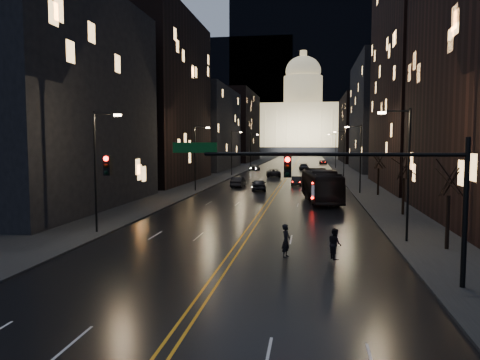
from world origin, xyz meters
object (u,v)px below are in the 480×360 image
at_px(oncoming_car_b, 238,182).
at_px(pedestrian_b, 335,244).
at_px(traffic_signal, 339,178).
at_px(oncoming_car_a, 259,185).
at_px(receding_car_a, 297,181).
at_px(bus, 321,186).
at_px(pedestrian_a, 286,241).

xyz_separation_m(oncoming_car_b, pedestrian_b, (12.11, -41.90, 0.12)).
relative_size(traffic_signal, oncoming_car_a, 3.50).
distance_m(oncoming_car_a, receding_car_a, 9.74).
bearing_deg(oncoming_car_b, oncoming_car_a, 129.87).
relative_size(bus, pedestrian_a, 6.63).
distance_m(bus, pedestrian_a, 26.81).
relative_size(oncoming_car_b, pedestrian_b, 2.62).
xyz_separation_m(traffic_signal, pedestrian_b, (0.12, 5.00, -4.20)).
bearing_deg(traffic_signal, bus, 90.17).
bearing_deg(pedestrian_b, oncoming_car_b, -4.13).
relative_size(bus, oncoming_car_a, 2.64).
height_order(oncoming_car_b, receding_car_a, oncoming_car_b).
xyz_separation_m(oncoming_car_b, receding_car_a, (8.59, 3.84, -0.06)).
height_order(bus, oncoming_car_a, bus).
relative_size(receding_car_a, pedestrian_b, 2.42).
bearing_deg(oncoming_car_a, pedestrian_a, 91.95).
relative_size(oncoming_car_b, receding_car_a, 1.08).
xyz_separation_m(receding_car_a, pedestrian_b, (3.52, -45.74, 0.18)).
height_order(traffic_signal, oncoming_car_a, traffic_signal).
bearing_deg(receding_car_a, pedestrian_a, -88.38).
xyz_separation_m(bus, oncoming_car_a, (-8.31, 10.70, -0.98)).
height_order(oncoming_car_a, pedestrian_b, pedestrian_b).
xyz_separation_m(traffic_signal, oncoming_car_b, (-11.99, 46.91, -4.32)).
bearing_deg(pedestrian_a, oncoming_car_a, 27.74).
bearing_deg(oncoming_car_a, bus, 121.11).
distance_m(oncoming_car_b, pedestrian_a, 42.92).
bearing_deg(traffic_signal, oncoming_car_b, 104.34).
bearing_deg(oncoming_car_b, receding_car_a, -154.47).
bearing_deg(pedestrian_b, bus, -19.80).
bearing_deg(receding_car_a, bus, -79.41).
bearing_deg(oncoming_car_b, pedestrian_a, 103.97).
bearing_deg(oncoming_car_b, bus, 129.47).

